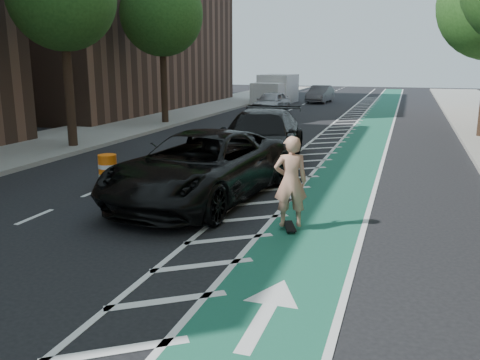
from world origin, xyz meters
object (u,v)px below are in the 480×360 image
at_px(suv_near, 201,166).
at_px(barrel_a, 108,171).
at_px(suv_far, 261,138).
at_px(skateboarder, 291,182).

xyz_separation_m(suv_near, barrel_a, (-3.07, 0.52, -0.44)).
relative_size(suv_near, suv_far, 1.01).
xyz_separation_m(suv_far, barrel_a, (-3.22, -4.40, -0.47)).
xyz_separation_m(skateboarder, suv_far, (-2.52, 6.55, -0.15)).
bearing_deg(barrel_a, suv_near, -9.56).
distance_m(suv_far, barrel_a, 5.47).
relative_size(suv_far, barrel_a, 6.91).
bearing_deg(suv_near, skateboarder, -24.57).
bearing_deg(barrel_a, skateboarder, -20.52).
distance_m(suv_near, barrel_a, 3.15).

